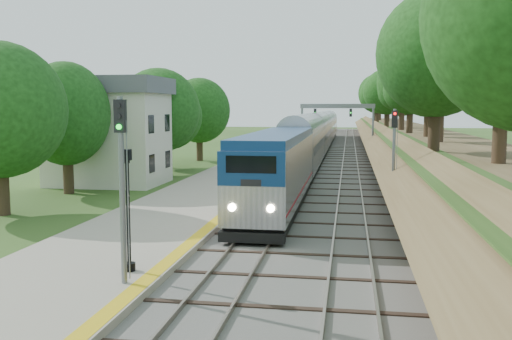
% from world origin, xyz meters
% --- Properties ---
extents(trackbed, '(9.50, 170.00, 0.28)m').
position_xyz_m(trackbed, '(2.00, 60.00, 0.07)').
color(trackbed, '#4C4944').
rests_on(trackbed, ground).
extents(platform, '(6.40, 68.00, 0.38)m').
position_xyz_m(platform, '(-5.20, 16.00, 0.19)').
color(platform, gray).
rests_on(platform, ground).
extents(yellow_stripe, '(0.55, 68.00, 0.01)m').
position_xyz_m(yellow_stripe, '(-2.35, 16.00, 0.39)').
color(yellow_stripe, gold).
rests_on(yellow_stripe, platform).
extents(embankment, '(10.64, 170.00, 11.70)m').
position_xyz_m(embankment, '(10.35, 60.00, 1.95)').
color(embankment, brown).
rests_on(embankment, ground).
extents(station_building, '(8.60, 6.60, 8.00)m').
position_xyz_m(station_building, '(-14.00, 30.00, 4.09)').
color(station_building, white).
rests_on(station_building, ground).
extents(signal_gantry, '(8.40, 0.38, 6.20)m').
position_xyz_m(signal_gantry, '(2.47, 54.99, 4.82)').
color(signal_gantry, slate).
rests_on(signal_gantry, ground).
extents(trees_behind_platform, '(7.82, 53.32, 7.21)m').
position_xyz_m(trees_behind_platform, '(-11.17, 20.67, 4.53)').
color(trees_behind_platform, '#332316').
rests_on(trees_behind_platform, ground).
extents(train, '(2.82, 93.91, 4.14)m').
position_xyz_m(train, '(0.00, 57.89, 2.15)').
color(train, black).
rests_on(train, trackbed).
extents(lamppost_far, '(0.40, 0.40, 4.04)m').
position_xyz_m(lamppost_far, '(-3.25, 6.99, 2.19)').
color(lamppost_far, black).
rests_on(lamppost_far, platform).
extents(signal_platform, '(0.34, 0.27, 5.72)m').
position_xyz_m(signal_platform, '(-2.90, 5.71, 3.90)').
color(signal_platform, slate).
rests_on(signal_platform, platform).
extents(signal_farside, '(0.31, 0.24, 5.59)m').
position_xyz_m(signal_farside, '(6.20, 20.16, 3.53)').
color(signal_farside, slate).
rests_on(signal_farside, ground).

